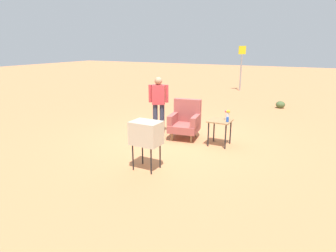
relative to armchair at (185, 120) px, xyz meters
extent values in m
plane|color=#C17A4C|center=(-0.21, -0.13, -0.50)|extent=(60.00, 60.00, 0.00)
cylinder|color=#937047|center=(-0.21, -0.40, -0.39)|extent=(0.05, 0.05, 0.22)
cylinder|color=#937047|center=(0.32, -0.33, -0.39)|extent=(0.05, 0.05, 0.22)
cylinder|color=#937047|center=(-0.29, 0.12, -0.39)|extent=(0.05, 0.05, 0.22)
cylinder|color=#937047|center=(0.24, 0.20, -0.39)|extent=(0.05, 0.05, 0.22)
cube|color=#9E4C47|center=(0.01, -0.10, -0.18)|extent=(0.86, 0.86, 0.20)
cube|color=#9E4C47|center=(-0.03, 0.22, 0.24)|extent=(0.78, 0.27, 0.64)
cube|color=#9E4C47|center=(-0.30, -0.15, 0.05)|extent=(0.24, 0.70, 0.26)
cube|color=#9E4C47|center=(0.33, -0.05, 0.05)|extent=(0.24, 0.70, 0.26)
cylinder|color=black|center=(0.82, -0.40, -0.18)|extent=(0.04, 0.04, 0.64)
cylinder|color=black|center=(1.27, -0.40, -0.18)|extent=(0.04, 0.04, 0.64)
cylinder|color=black|center=(0.82, 0.05, -0.18)|extent=(0.04, 0.04, 0.64)
cylinder|color=black|center=(1.27, 0.05, -0.18)|extent=(0.04, 0.04, 0.64)
cube|color=#937047|center=(1.04, -0.17, 0.15)|extent=(0.56, 0.56, 0.03)
cylinder|color=black|center=(0.38, -2.15, -0.22)|extent=(0.03, 0.03, 0.55)
cylinder|color=black|center=(-0.06, -2.14, -0.22)|extent=(0.03, 0.03, 0.55)
cylinder|color=black|center=(0.38, -2.51, -0.22)|extent=(0.03, 0.03, 0.55)
cylinder|color=black|center=(-0.06, -2.50, -0.22)|extent=(0.03, 0.03, 0.55)
cube|color=#BCB299|center=(0.16, -2.33, 0.29)|extent=(0.61, 0.45, 0.48)
cube|color=#383D3F|center=(0.16, -2.10, 0.29)|extent=(0.42, 0.02, 0.34)
cylinder|color=#2D3347|center=(-0.97, 0.04, -0.07)|extent=(0.14, 0.14, 0.86)
cylinder|color=#2D3347|center=(-0.79, 0.12, -0.07)|extent=(0.14, 0.14, 0.86)
cube|color=#BC383D|center=(-0.88, 0.08, 0.64)|extent=(0.42, 0.34, 0.56)
cylinder|color=#BC383D|center=(-1.10, -0.02, 0.67)|extent=(0.09, 0.09, 0.50)
cylinder|color=#BC383D|center=(-0.66, 0.17, 0.67)|extent=(0.09, 0.09, 0.50)
sphere|color=#A37556|center=(-0.88, 0.08, 1.03)|extent=(0.22, 0.22, 0.22)
cylinder|color=gray|center=(-0.78, 9.37, 0.50)|extent=(0.08, 0.08, 2.00)
cube|color=yellow|center=(-0.78, 9.37, 1.72)|extent=(0.33, 0.33, 0.44)
cylinder|color=silver|center=(1.17, 0.00, 0.27)|extent=(0.06, 0.06, 0.20)
cylinder|color=blue|center=(1.25, -0.24, 0.23)|extent=(0.07, 0.07, 0.12)
cylinder|color=silver|center=(1.20, -0.09, 0.26)|extent=(0.09, 0.09, 0.18)
sphere|color=yellow|center=(1.20, -0.09, 0.40)|extent=(0.07, 0.07, 0.07)
sphere|color=#E04C66|center=(1.16, -0.08, 0.40)|extent=(0.07, 0.07, 0.07)
sphere|color=orange|center=(1.23, -0.10, 0.40)|extent=(0.07, 0.07, 0.07)
ellipsoid|color=#475B33|center=(1.87, 5.41, -0.35)|extent=(0.37, 0.37, 0.29)
camera|label=1|loc=(3.15, -7.18, 2.03)|focal=31.30mm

